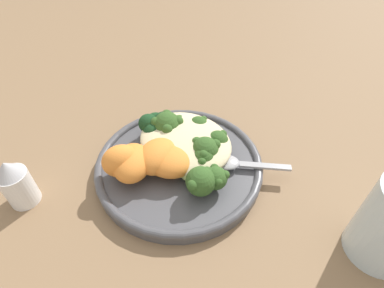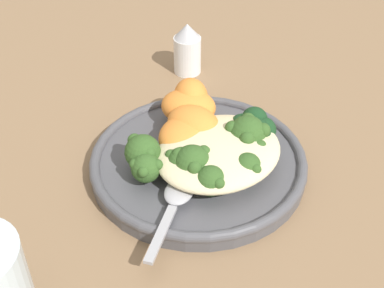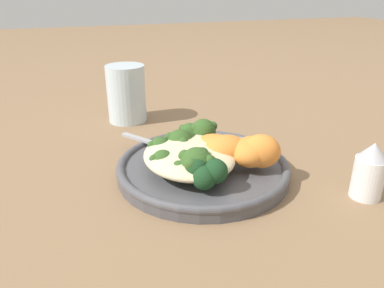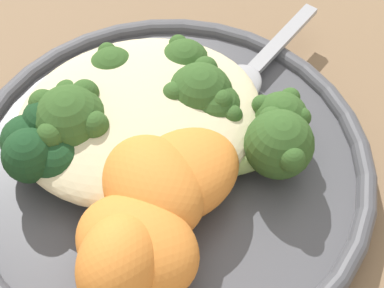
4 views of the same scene
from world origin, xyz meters
TOP-DOWN VIEW (x-y plane):
  - ground_plane at (0.00, 0.00)m, footprint 4.00×4.00m
  - plate at (0.01, 0.01)m, footprint 0.24×0.24m
  - quinoa_mound at (-0.00, 0.03)m, footprint 0.14×0.12m
  - broccoli_stalk_0 at (0.06, -0.01)m, footprint 0.10×0.04m
  - broccoli_stalk_1 at (0.06, 0.00)m, footprint 0.11×0.03m
  - broccoli_stalk_2 at (0.03, 0.02)m, footprint 0.07×0.05m
  - broccoli_stalk_3 at (0.03, 0.03)m, footprint 0.07×0.07m
  - broccoli_stalk_4 at (0.03, 0.05)m, footprint 0.07×0.10m
  - broccoli_stalk_5 at (-0.01, 0.05)m, footprint 0.03×0.11m
  - broccoli_stalk_6 at (-0.02, 0.04)m, footprint 0.06×0.10m
  - broccoli_stalk_7 at (-0.04, 0.03)m, footprint 0.07×0.08m
  - sweet_potato_chunk_0 at (-0.02, -0.05)m, footprint 0.08×0.08m
  - sweet_potato_chunk_1 at (-0.03, -0.06)m, footprint 0.06×0.06m
  - sweet_potato_chunk_2 at (0.01, -0.01)m, footprint 0.08×0.08m
  - sweet_potato_chunk_3 at (-0.01, -0.02)m, footprint 0.06×0.07m
  - kale_tuft at (-0.05, 0.03)m, footprint 0.05×0.05m
  - spoon at (0.07, 0.05)m, footprint 0.10×0.08m
  - salt_shaker at (-0.11, -0.16)m, footprint 0.04×0.04m

SIDE VIEW (x-z plane):
  - ground_plane at x=0.00m, z-range 0.00..0.00m
  - plate at x=0.01m, z-range 0.00..0.02m
  - spoon at x=0.07m, z-range 0.02..0.03m
  - broccoli_stalk_6 at x=-0.02m, z-range 0.02..0.05m
  - broccoli_stalk_5 at x=-0.01m, z-range 0.02..0.05m
  - broccoli_stalk_4 at x=0.03m, z-range 0.02..0.05m
  - broccoli_stalk_1 at x=0.06m, z-range 0.02..0.05m
  - salt_shaker at x=-0.11m, z-range 0.00..0.07m
  - broccoli_stalk_2 at x=0.03m, z-range 0.02..0.05m
  - quinoa_mound at x=0.00m, z-range 0.02..0.05m
  - sweet_potato_chunk_2 at x=0.01m, z-range 0.02..0.06m
  - broccoli_stalk_0 at x=0.06m, z-range 0.02..0.06m
  - kale_tuft at x=-0.05m, z-range 0.02..0.06m
  - broccoli_stalk_3 at x=0.03m, z-range 0.02..0.06m
  - sweet_potato_chunk_3 at x=-0.01m, z-range 0.02..0.06m
  - sweet_potato_chunk_0 at x=-0.02m, z-range 0.02..0.06m
  - broccoli_stalk_7 at x=-0.04m, z-range 0.02..0.06m
  - sweet_potato_chunk_1 at x=-0.03m, z-range 0.02..0.07m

